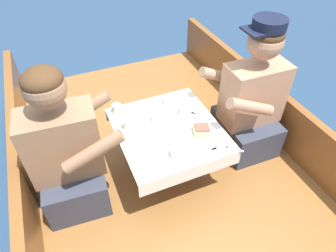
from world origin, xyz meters
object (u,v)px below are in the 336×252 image
(person_port, at_px, (68,155))
(coffee_cup_center, at_px, (178,152))
(coffee_cup_port, at_px, (129,124))
(tin_can, at_px, (117,108))
(person_starboard, at_px, (251,102))
(sandwich, at_px, (202,130))
(coffee_cup_starboard, at_px, (186,110))

(person_port, distance_m, coffee_cup_center, 0.63)
(coffee_cup_port, bearing_deg, tin_can, 97.03)
(coffee_cup_center, bearing_deg, person_port, 155.58)
(person_starboard, relative_size, coffee_cup_center, 9.74)
(person_port, relative_size, tin_can, 14.13)
(person_starboard, distance_m, coffee_cup_port, 0.85)
(sandwich, xyz_separation_m, coffee_cup_port, (-0.39, 0.23, 0.00))
(person_port, xyz_separation_m, coffee_cup_starboard, (0.78, 0.07, 0.03))
(person_starboard, xyz_separation_m, tin_can, (-0.86, 0.29, 0.01))
(person_port, distance_m, sandwich, 0.80)
(coffee_cup_port, xyz_separation_m, coffee_cup_center, (0.18, -0.34, -0.00))
(person_port, bearing_deg, coffee_cup_center, -20.06)
(person_port, bearing_deg, person_starboard, 3.30)
(person_port, bearing_deg, coffee_cup_port, 15.65)
(coffee_cup_starboard, xyz_separation_m, coffee_cup_center, (-0.21, -0.33, 0.01))
(person_port, xyz_separation_m, tin_can, (0.37, 0.27, 0.03))
(coffee_cup_starboard, bearing_deg, coffee_cup_center, -122.32)
(person_starboard, bearing_deg, coffee_cup_center, 21.47)
(coffee_cup_center, distance_m, tin_can, 0.56)
(sandwich, height_order, coffee_cup_port, coffee_cup_port)
(coffee_cup_port, distance_m, tin_can, 0.19)
(coffee_cup_starboard, height_order, tin_can, same)
(sandwich, relative_size, coffee_cup_starboard, 1.19)
(person_port, xyz_separation_m, sandwich, (0.79, -0.15, 0.03))
(sandwich, bearing_deg, tin_can, 135.12)
(person_port, xyz_separation_m, coffee_cup_center, (0.57, -0.26, 0.03))
(person_starboard, height_order, sandwich, person_starboard)
(sandwich, xyz_separation_m, coffee_cup_center, (-0.21, -0.11, 0.00))
(coffee_cup_port, bearing_deg, coffee_cup_starboard, -1.41)
(person_starboard, height_order, coffee_cup_port, person_starboard)
(person_starboard, bearing_deg, coffee_cup_port, -5.22)
(tin_can, bearing_deg, sandwich, -44.88)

